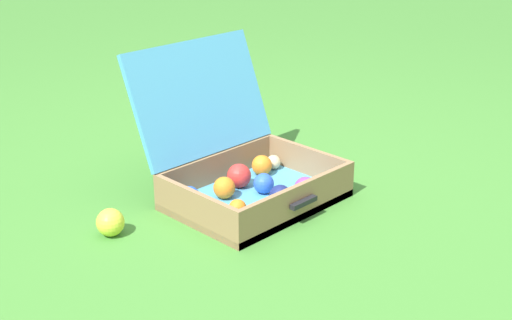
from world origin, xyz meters
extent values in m
plane|color=#3D7A2D|center=(0.00, 0.00, 0.00)|extent=(16.00, 16.00, 0.00)
cube|color=#4799C6|center=(0.09, 0.08, 0.01)|extent=(0.55, 0.40, 0.03)
cube|color=olive|center=(-0.18, 0.08, 0.06)|extent=(0.02, 0.40, 0.13)
cube|color=olive|center=(0.35, 0.08, 0.06)|extent=(0.02, 0.40, 0.13)
cube|color=olive|center=(0.09, -0.11, 0.06)|extent=(0.51, 0.02, 0.13)
cube|color=olive|center=(0.09, 0.27, 0.06)|extent=(0.51, 0.02, 0.13)
cube|color=#4799C6|center=(0.09, 0.35, 0.31)|extent=(0.55, 0.17, 0.38)
cube|color=black|center=(0.09, -0.13, 0.07)|extent=(0.11, 0.02, 0.02)
sphere|color=navy|center=(0.08, -0.03, 0.06)|extent=(0.07, 0.07, 0.07)
sphere|color=orange|center=(-0.06, 0.01, 0.05)|extent=(0.06, 0.06, 0.06)
sphere|color=blue|center=(0.12, 0.08, 0.06)|extent=(0.07, 0.07, 0.07)
sphere|color=blue|center=(-0.12, 0.18, 0.06)|extent=(0.07, 0.07, 0.07)
sphere|color=red|center=(0.10, 0.17, 0.07)|extent=(0.08, 0.08, 0.08)
sphere|color=purple|center=(0.18, -0.05, 0.06)|extent=(0.08, 0.08, 0.08)
sphere|color=orange|center=(0.23, 0.19, 0.06)|extent=(0.07, 0.07, 0.07)
sphere|color=orange|center=(0.00, 0.14, 0.06)|extent=(0.07, 0.07, 0.07)
sphere|color=#D1B784|center=(0.30, 0.20, 0.05)|extent=(0.05, 0.05, 0.05)
sphere|color=#CCDB38|center=(-0.39, 0.23, 0.04)|extent=(0.09, 0.09, 0.09)
camera|label=1|loc=(-1.45, -1.44, 1.03)|focal=49.77mm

